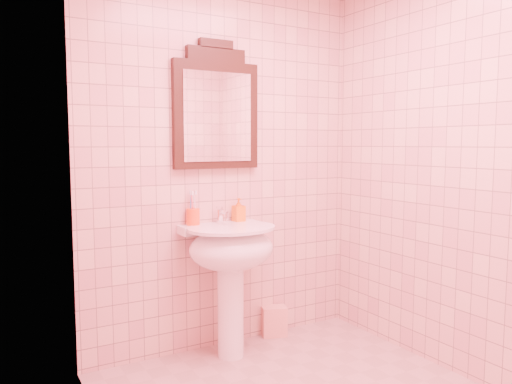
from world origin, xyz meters
TOP-DOWN VIEW (x-y plane):
  - back_wall at (0.00, 1.10)m, footprint 2.00×0.02m
  - pedestal_sink at (-0.08, 0.87)m, footprint 0.58×0.58m
  - faucet at (-0.08, 1.01)m, footprint 0.04×0.16m
  - mirror at (-0.08, 1.07)m, footprint 0.60×0.06m
  - toothbrush_cup at (-0.26, 1.05)m, footprint 0.09×0.09m
  - soap_dispenser at (0.07, 1.04)m, footprint 0.07×0.08m
  - towel at (0.36, 1.04)m, footprint 0.20×0.17m

SIDE VIEW (x-z plane):
  - towel at x=0.36m, z-range 0.00..0.21m
  - pedestal_sink at x=-0.08m, z-range 0.23..1.09m
  - toothbrush_cup at x=-0.26m, z-range 0.82..1.02m
  - faucet at x=-0.08m, z-range 0.87..0.97m
  - soap_dispenser at x=0.07m, z-range 0.86..1.02m
  - back_wall at x=0.00m, z-range 0.00..2.50m
  - mirror at x=-0.08m, z-range 1.20..2.04m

